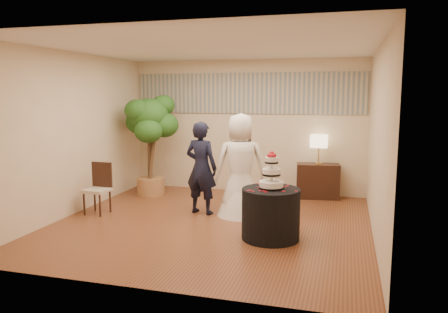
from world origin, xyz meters
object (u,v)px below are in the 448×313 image
(cake_table, at_px, (271,214))
(side_chair, at_px, (97,189))
(groom, at_px, (201,168))
(bride, at_px, (241,165))
(ficus_tree, at_px, (150,145))
(wedding_cake, at_px, (271,170))
(table_lamp, at_px, (319,150))
(console, at_px, (318,181))

(cake_table, bearing_deg, side_chair, 170.99)
(groom, distance_m, side_chair, 1.87)
(bride, relative_size, cake_table, 2.11)
(side_chair, bearing_deg, ficus_tree, 82.29)
(cake_table, bearing_deg, wedding_cake, -90.00)
(groom, bearing_deg, bride, -162.90)
(table_lamp, distance_m, side_chair, 4.31)
(groom, height_order, wedding_cake, groom)
(groom, distance_m, table_lamp, 2.55)
(groom, relative_size, wedding_cake, 2.98)
(side_chair, bearing_deg, groom, 18.84)
(table_lamp, bearing_deg, ficus_tree, -169.31)
(wedding_cake, distance_m, side_chair, 3.25)
(ficus_tree, bearing_deg, side_chair, -99.83)
(wedding_cake, xyz_separation_m, ficus_tree, (-2.88, 2.09, 0.04))
(bride, distance_m, wedding_cake, 1.32)
(ficus_tree, relative_size, side_chair, 2.37)
(table_lamp, xyz_separation_m, ficus_tree, (-3.37, -0.64, 0.07))
(cake_table, relative_size, side_chair, 0.94)
(groom, relative_size, ficus_tree, 0.77)
(bride, bearing_deg, wedding_cake, 105.06)
(groom, distance_m, console, 2.59)
(table_lamp, relative_size, ficus_tree, 0.27)
(bride, distance_m, console, 2.10)
(wedding_cake, bearing_deg, side_chair, 170.99)
(console, distance_m, side_chair, 4.28)
(console, height_order, ficus_tree, ficus_tree)
(groom, xyz_separation_m, cake_table, (1.40, -1.03, -0.44))
(cake_table, height_order, side_chair, side_chair)
(wedding_cake, bearing_deg, groom, 143.81)
(groom, xyz_separation_m, console, (1.90, 1.70, -0.46))
(bride, relative_size, wedding_cake, 3.25)
(console, height_order, side_chair, side_chair)
(wedding_cake, bearing_deg, cake_table, 90.00)
(table_lamp, distance_m, ficus_tree, 3.43)
(wedding_cake, height_order, table_lamp, wedding_cake)
(console, bearing_deg, groom, -145.59)
(bride, distance_m, side_chair, 2.55)
(groom, distance_m, cake_table, 1.79)
(console, xyz_separation_m, ficus_tree, (-3.37, -0.64, 0.71))
(groom, relative_size, bride, 0.92)
(ficus_tree, distance_m, side_chair, 1.72)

